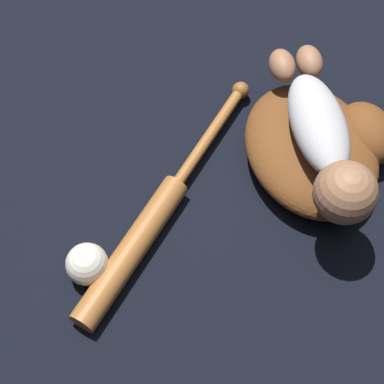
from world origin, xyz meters
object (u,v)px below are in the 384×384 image
object	(u,v)px
baseball_glove	(320,147)
baseball	(87,264)
baby_figure	(326,142)
baseball_bat	(149,225)

from	to	relation	value
baseball_glove	baseball	bearing A→B (deg)	-100.79
baby_figure	baseball	distance (m)	0.46
baby_figure	baseball_bat	xyz separation A→B (m)	(-0.12, -0.31, -0.11)
baby_figure	baseball_bat	bearing A→B (deg)	-110.97
baseball_bat	baseball	world-z (taller)	baseball
baseball_glove	baseball_bat	xyz separation A→B (m)	(-0.09, -0.35, -0.02)
baseball_glove	baseball_bat	bearing A→B (deg)	-104.17
baseball_glove	baby_figure	size ratio (longest dim) A/B	1.00
baby_figure	baseball_bat	distance (m)	0.35
baseball_glove	baseball_bat	world-z (taller)	baseball_glove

